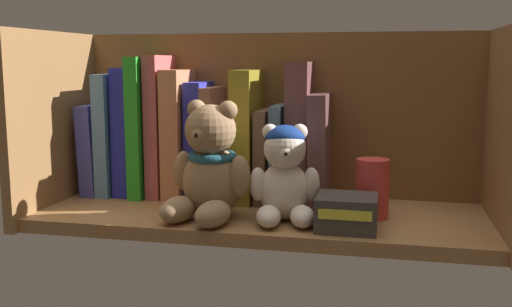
% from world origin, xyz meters
% --- Properties ---
extents(shelf_board, '(0.68, 0.25, 0.02)m').
position_xyz_m(shelf_board, '(0.00, 0.00, 0.01)').
color(shelf_board, olive).
rests_on(shelf_board, ground).
extents(shelf_back_panel, '(0.70, 0.01, 0.30)m').
position_xyz_m(shelf_back_panel, '(0.00, 0.13, 0.15)').
color(shelf_back_panel, brown).
rests_on(shelf_back_panel, ground).
extents(shelf_side_panel_left, '(0.02, 0.27, 0.30)m').
position_xyz_m(shelf_side_panel_left, '(-0.35, 0.00, 0.15)').
color(shelf_side_panel_left, olive).
rests_on(shelf_side_panel_left, ground).
extents(shelf_side_panel_right, '(0.02, 0.27, 0.30)m').
position_xyz_m(shelf_side_panel_right, '(0.35, 0.00, 0.15)').
color(shelf_side_panel_right, olive).
rests_on(shelf_side_panel_right, ground).
extents(book_0, '(0.03, 0.14, 0.16)m').
position_xyz_m(book_0, '(-0.31, 0.09, 0.10)').
color(book_0, '#4146AE').
rests_on(book_0, shelf_board).
extents(book_1, '(0.02, 0.14, 0.21)m').
position_xyz_m(book_1, '(-0.28, 0.09, 0.12)').
color(book_1, '#5284B2').
rests_on(book_1, shelf_board).
extents(book_2, '(0.03, 0.12, 0.22)m').
position_xyz_m(book_2, '(-0.25, 0.09, 0.13)').
color(book_2, '#2126AA').
rests_on(book_2, shelf_board).
extents(book_3, '(0.02, 0.15, 0.24)m').
position_xyz_m(book_3, '(-0.22, 0.09, 0.14)').
color(book_3, green).
rests_on(book_3, shelf_board).
extents(book_4, '(0.02, 0.13, 0.24)m').
position_xyz_m(book_4, '(-0.19, 0.09, 0.14)').
color(book_4, '#B75151').
rests_on(book_4, shelf_board).
extents(book_5, '(0.03, 0.13, 0.22)m').
position_xyz_m(book_5, '(-0.16, 0.09, 0.13)').
color(book_5, '#CB7E53').
rests_on(book_5, shelf_board).
extents(book_6, '(0.03, 0.10, 0.20)m').
position_xyz_m(book_6, '(-0.13, 0.09, 0.12)').
color(book_6, '#2E34B8').
rests_on(book_6, shelf_board).
extents(book_7, '(0.02, 0.13, 0.19)m').
position_xyz_m(book_7, '(-0.10, 0.09, 0.11)').
color(book_7, '#8F5F44').
rests_on(book_7, shelf_board).
extents(book_8, '(0.03, 0.15, 0.16)m').
position_xyz_m(book_8, '(-0.07, 0.09, 0.10)').
color(book_8, '#B57CD0').
rests_on(book_8, shelf_board).
extents(book_9, '(0.03, 0.15, 0.22)m').
position_xyz_m(book_9, '(-0.04, 0.09, 0.13)').
color(book_9, olive).
rests_on(book_9, shelf_board).
extents(book_10, '(0.02, 0.14, 0.15)m').
position_xyz_m(book_10, '(-0.01, 0.09, 0.10)').
color(book_10, brown).
rests_on(book_10, shelf_board).
extents(book_11, '(0.02, 0.13, 0.16)m').
position_xyz_m(book_11, '(0.01, 0.09, 0.10)').
color(book_11, '#4A5F73').
rests_on(book_11, shelf_board).
extents(book_12, '(0.04, 0.10, 0.23)m').
position_xyz_m(book_12, '(0.05, 0.09, 0.13)').
color(book_12, brown).
rests_on(book_12, shelf_board).
extents(book_13, '(0.03, 0.15, 0.18)m').
position_xyz_m(book_13, '(0.08, 0.09, 0.11)').
color(book_13, brown).
rests_on(book_13, shelf_board).
extents(teddy_bear_larger, '(0.13, 0.14, 0.17)m').
position_xyz_m(teddy_bear_larger, '(-0.07, -0.05, 0.09)').
color(teddy_bear_larger, '#93704C').
rests_on(teddy_bear_larger, shelf_board).
extents(teddy_bear_smaller, '(0.11, 0.11, 0.14)m').
position_xyz_m(teddy_bear_smaller, '(0.04, -0.05, 0.09)').
color(teddy_bear_smaller, beige).
rests_on(teddy_bear_smaller, shelf_board).
extents(pillar_candle, '(0.05, 0.05, 0.09)m').
position_xyz_m(pillar_candle, '(0.17, -0.00, 0.06)').
color(pillar_candle, '#C63833').
rests_on(pillar_candle, shelf_board).
extents(small_product_box, '(0.08, 0.08, 0.05)m').
position_xyz_m(small_product_box, '(0.14, -0.07, 0.04)').
color(small_product_box, '#38332D').
rests_on(small_product_box, shelf_board).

